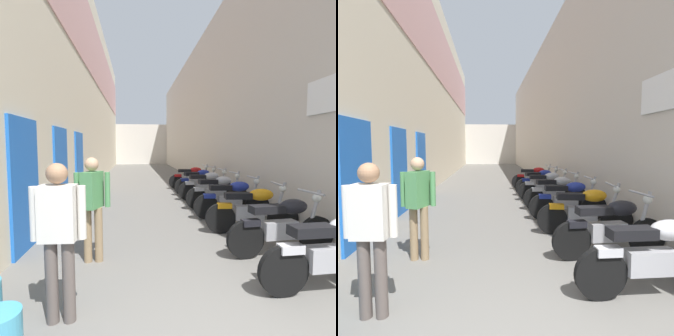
{
  "view_description": "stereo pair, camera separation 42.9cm",
  "coord_description": "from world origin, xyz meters",
  "views": [
    {
      "loc": [
        -0.72,
        -1.23,
        1.72
      ],
      "look_at": [
        0.22,
        6.17,
        1.13
      ],
      "focal_mm": 28.46,
      "sensor_mm": 36.0,
      "label": 1
    },
    {
      "loc": [
        -0.29,
        -1.27,
        1.72
      ],
      "look_at": [
        0.22,
        6.17,
        1.13
      ],
      "focal_mm": 28.46,
      "sensor_mm": 36.0,
      "label": 2
    }
  ],
  "objects": [
    {
      "name": "ground_plane",
      "position": [
        0.0,
        10.96,
        0.0
      ],
      "size": [
        41.92,
        41.92,
        0.0
      ],
      "primitive_type": "plane",
      "color": "#66635E"
    },
    {
      "name": "building_left",
      "position": [
        -2.73,
        12.91,
        4.36
      ],
      "size": [
        0.45,
        25.92,
        8.64
      ],
      "color": "beige",
      "rests_on": "ground"
    },
    {
      "name": "building_right",
      "position": [
        2.74,
        12.96,
        3.52
      ],
      "size": [
        0.45,
        25.92,
        7.05
      ],
      "color": "beige",
      "rests_on": "ground"
    },
    {
      "name": "building_far_end",
      "position": [
        0.0,
        26.92,
        2.01
      ],
      "size": [
        8.08,
        2.0,
        4.02
      ],
      "primitive_type": "cube",
      "color": "beige",
      "rests_on": "ground"
    },
    {
      "name": "motorcycle_nearest",
      "position": [
        1.6,
        1.54,
        0.5
      ],
      "size": [
        1.85,
        0.58,
        1.04
      ],
      "color": "black",
      "rests_on": "ground"
    },
    {
      "name": "motorcycle_second",
      "position": [
        1.6,
        2.63,
        0.5
      ],
      "size": [
        1.85,
        0.58,
        1.04
      ],
      "color": "black",
      "rests_on": "ground"
    },
    {
      "name": "motorcycle_third",
      "position": [
        1.6,
        3.73,
        0.5
      ],
      "size": [
        1.85,
        0.58,
        1.04
      ],
      "color": "black",
      "rests_on": "ground"
    },
    {
      "name": "motorcycle_fourth",
      "position": [
        1.6,
        4.84,
        0.5
      ],
      "size": [
        1.85,
        0.58,
        1.04
      ],
      "color": "black",
      "rests_on": "ground"
    },
    {
      "name": "motorcycle_fifth",
      "position": [
        1.6,
        5.95,
        0.5
      ],
      "size": [
        1.85,
        0.58,
        1.04
      ],
      "color": "black",
      "rests_on": "ground"
    },
    {
      "name": "motorcycle_sixth",
      "position": [
        1.6,
        7.16,
        0.5
      ],
      "size": [
        1.85,
        0.58,
        1.04
      ],
      "color": "black",
      "rests_on": "ground"
    },
    {
      "name": "motorcycle_seventh",
      "position": [
        1.6,
        8.16,
        0.5
      ],
      "size": [
        1.84,
        0.58,
        1.04
      ],
      "color": "black",
      "rests_on": "ground"
    },
    {
      "name": "motorcycle_eighth",
      "position": [
        1.6,
        9.42,
        0.5
      ],
      "size": [
        1.84,
        0.58,
        1.04
      ],
      "color": "black",
      "rests_on": "ground"
    },
    {
      "name": "pedestrian_by_doorway",
      "position": [
        -1.45,
        1.39,
        0.92
      ],
      "size": [
        0.52,
        0.22,
        1.57
      ],
      "color": "#564C47",
      "rests_on": "ground"
    },
    {
      "name": "pedestrian_mid_alley",
      "position": [
        -1.34,
        2.77,
        0.92
      ],
      "size": [
        0.52,
        0.39,
        1.57
      ],
      "color": "#8C7251",
      "rests_on": "ground"
    }
  ]
}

